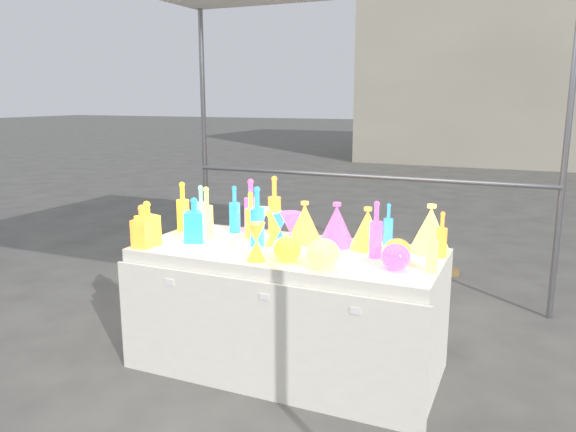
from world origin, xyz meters
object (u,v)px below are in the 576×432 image
at_px(display_table, 287,309).
at_px(bottle_0, 183,206).
at_px(cardboard_box_closed, 329,264).
at_px(lampshade_0, 305,222).
at_px(globe_0, 287,250).
at_px(hourglass_0, 256,242).
at_px(decanter_0, 148,223).

relative_size(display_table, bottle_0, 5.59).
xyz_separation_m(cardboard_box_closed, lampshade_0, (0.34, -1.44, 0.70)).
bearing_deg(globe_0, lampshade_0, 99.28).
distance_m(cardboard_box_closed, lampshade_0, 1.64).
bearing_deg(lampshade_0, bottle_0, 167.24).
bearing_deg(bottle_0, lampshade_0, 1.06).
relative_size(hourglass_0, lampshade_0, 0.82).
xyz_separation_m(bottle_0, globe_0, (0.95, -0.41, -0.10)).
distance_m(hourglass_0, globe_0, 0.18).
xyz_separation_m(decanter_0, lampshade_0, (0.84, 0.45, -0.01)).
bearing_deg(hourglass_0, decanter_0, 177.36).
bearing_deg(bottle_0, hourglass_0, -30.63).
bearing_deg(lampshade_0, cardboard_box_closed, 89.43).
xyz_separation_m(bottle_0, lampshade_0, (0.88, 0.02, -0.04)).
distance_m(bottle_0, decanter_0, 0.43).
relative_size(display_table, lampshade_0, 7.14).
bearing_deg(display_table, bottle_0, 168.10).
xyz_separation_m(cardboard_box_closed, hourglass_0, (0.25, -1.92, 0.68)).
relative_size(hourglass_0, globe_0, 1.36).
xyz_separation_m(display_table, cardboard_box_closed, (-0.31, 1.64, -0.20)).
height_order(cardboard_box_closed, lampshade_0, lampshade_0).
relative_size(bottle_0, decanter_0, 1.20).
relative_size(cardboard_box_closed, bottle_0, 1.45).
relative_size(display_table, cardboard_box_closed, 3.84).
bearing_deg(hourglass_0, globe_0, 19.95).
relative_size(decanter_0, globe_0, 1.77).
xyz_separation_m(display_table, decanter_0, (-0.81, -0.25, 0.51)).
bearing_deg(hourglass_0, bottle_0, 149.37).
distance_m(bottle_0, lampshade_0, 0.88).
relative_size(cardboard_box_closed, globe_0, 3.09).
bearing_deg(hourglass_0, display_table, 77.77).
bearing_deg(globe_0, cardboard_box_closed, 102.35).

